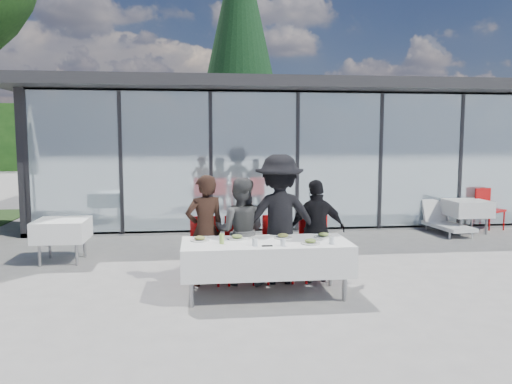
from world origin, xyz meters
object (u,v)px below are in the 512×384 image
at_px(dining_table, 266,257).
at_px(diner_chair_a, 205,247).
at_px(plate_extra, 310,242).
at_px(spare_chair_a, 489,206).
at_px(conifer_tree, 240,40).
at_px(diner_chair_c, 278,245).
at_px(plate_b, 237,237).
at_px(juice_bottle, 222,239).
at_px(plate_c, 283,236).
at_px(lounger, 444,221).
at_px(diner_b, 240,231).
at_px(spare_table_left, 62,230).
at_px(diner_d, 317,231).
at_px(folded_eyeglasses, 267,246).
at_px(diner_a, 205,230).
at_px(diner_chair_d, 314,244).
at_px(plate_a, 200,239).
at_px(plate_d, 323,235).
at_px(diner_c, 279,219).
at_px(spare_table_right, 467,208).
at_px(diner_chair_b, 240,246).

bearing_deg(dining_table, diner_chair_a, 137.09).
bearing_deg(plate_extra, diner_chair_a, 144.77).
xyz_separation_m(spare_chair_a, conifer_tree, (-5.15, 9.06, 5.45)).
bearing_deg(diner_chair_c, diner_chair_a, 180.00).
relative_size(plate_b, juice_bottle, 1.95).
height_order(plate_c, lounger, plate_c).
relative_size(diner_chair_a, spare_chair_a, 1.00).
bearing_deg(plate_c, juice_bottle, -162.42).
distance_m(diner_b, spare_table_left, 3.39).
xyz_separation_m(diner_d, folded_eyeglasses, (-0.88, -0.93, -0.01)).
distance_m(diner_a, diner_chair_d, 1.68).
xyz_separation_m(diner_a, diner_chair_a, (0.00, 0.13, -0.27)).
bearing_deg(spare_table_left, plate_a, -41.96).
bearing_deg(spare_table_left, plate_d, -26.94).
bearing_deg(diner_chair_d, plate_d, -90.67).
distance_m(plate_a, juice_bottle, 0.37).
bearing_deg(lounger, diner_c, -141.76).
bearing_deg(spare_table_left, diner_chair_d, -20.36).
height_order(plate_b, spare_table_right, plate_b).
height_order(plate_d, spare_chair_a, spare_chair_a).
bearing_deg(dining_table, juice_bottle, -172.59).
distance_m(diner_chair_c, plate_d, 0.82).
bearing_deg(diner_chair_b, spare_table_left, 152.78).
distance_m(diner_b, spare_table_right, 6.44).
bearing_deg(plate_b, diner_chair_c, 39.85).
xyz_separation_m(diner_d, diner_chair_d, (-0.00, 0.13, -0.23)).
xyz_separation_m(diner_c, spare_table_right, (4.88, 3.42, -0.40)).
bearing_deg(spare_table_right, plate_extra, -137.27).
relative_size(diner_chair_c, plate_extra, 3.75).
bearing_deg(diner_b, diner_chair_c, -153.53).
distance_m(spare_table_right, conifer_tree, 11.75).
bearing_deg(spare_table_right, diner_chair_b, -148.96).
bearing_deg(plate_d, spare_chair_a, 39.72).
bearing_deg(diner_d, spare_chair_a, -151.13).
bearing_deg(plate_a, diner_b, 38.41).
xyz_separation_m(dining_table, plate_b, (-0.37, 0.20, 0.24)).
bearing_deg(diner_b, diner_chair_d, -159.74).
bearing_deg(dining_table, diner_chair_d, 41.42).
bearing_deg(diner_d, spare_table_right, -149.59).
xyz_separation_m(folded_eyeglasses, spare_table_right, (5.20, 4.34, -0.20)).
distance_m(diner_b, diner_d, 1.14).
xyz_separation_m(plate_d, spare_chair_a, (5.11, 4.24, -0.24)).
height_order(diner_chair_a, diner_chair_d, same).
distance_m(folded_eyeglasses, spare_chair_a, 7.63).
xyz_separation_m(diner_a, diner_b, (0.52, -0.00, -0.02)).
distance_m(diner_b, conifer_tree, 13.93).
bearing_deg(diner_b, diner_c, -166.23).
height_order(plate_extra, conifer_tree, conifer_tree).
relative_size(diner_a, diner_b, 1.03).
xyz_separation_m(dining_table, diner_b, (-0.29, 0.62, 0.25)).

